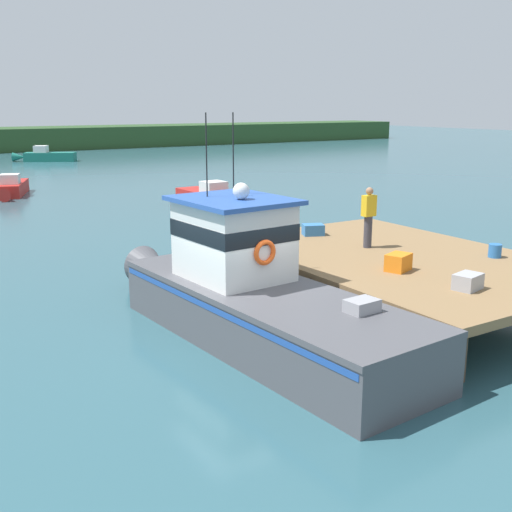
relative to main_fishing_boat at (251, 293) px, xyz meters
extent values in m
plane|color=#2D5660|center=(-0.16, 0.20, -1.01)|extent=(200.00, 200.00, 0.00)
cylinder|color=#4C3D2D|center=(2.04, -3.90, -0.51)|extent=(0.36, 0.36, 1.00)
cylinder|color=#4C3D2D|center=(2.04, 4.30, -0.51)|extent=(0.36, 0.36, 1.00)
cylinder|color=#4C3D2D|center=(7.24, 4.30, -0.51)|extent=(0.36, 0.36, 1.00)
cube|color=olive|center=(4.64, 0.20, 0.09)|extent=(6.00, 9.00, 0.20)
cube|color=#4C4C51|center=(0.04, -0.56, -0.46)|extent=(3.07, 8.16, 1.10)
cone|color=#4C4C51|center=(-0.31, 4.32, -0.46)|extent=(1.23, 1.87, 1.10)
cube|color=#234C9E|center=(0.04, -0.56, -0.01)|extent=(3.08, 8.00, 0.12)
cube|color=#4C4C51|center=(0.04, -0.56, 0.15)|extent=(3.11, 8.16, 0.12)
cube|color=silver|center=(-0.05, 0.63, 0.99)|extent=(2.05, 2.33, 1.80)
cube|color=black|center=(-0.05, 0.63, 1.31)|extent=(2.08, 2.35, 0.36)
cube|color=#2D56A8|center=(-0.05, 0.63, 1.94)|extent=(2.32, 2.65, 0.10)
sphere|color=white|center=(-0.03, 0.33, 2.17)|extent=(0.36, 0.36, 0.36)
cylinder|color=black|center=(-0.43, 1.11, 2.89)|extent=(0.03, 0.03, 1.80)
cylinder|color=black|center=(0.27, 1.16, 2.89)|extent=(0.03, 0.03, 1.80)
cube|color=#939399|center=(0.75, -2.72, 0.27)|extent=(0.63, 0.48, 0.36)
torus|color=orange|center=(-0.16, -3.39, 0.15)|extent=(0.60, 0.60, 0.12)
torus|color=#EA5119|center=(0.04, -0.50, 0.99)|extent=(0.55, 0.14, 0.54)
cube|color=orange|center=(3.51, -0.85, 0.39)|extent=(0.72, 0.62, 0.40)
cube|color=#3370B2|center=(4.31, 3.47, 0.35)|extent=(0.72, 0.63, 0.32)
cube|color=#9E9EA3|center=(3.65, -2.73, 0.36)|extent=(0.68, 0.56, 0.33)
cylinder|color=#2866B2|center=(6.51, -1.20, 0.36)|extent=(0.32, 0.32, 0.34)
cylinder|color=#383842|center=(4.55, 1.37, 0.62)|extent=(0.22, 0.22, 0.86)
cube|color=gold|center=(4.55, 1.37, 1.33)|extent=(0.36, 0.22, 0.56)
sphere|color=#9E7051|center=(4.55, 1.37, 1.72)|extent=(0.20, 0.20, 0.20)
cube|color=red|center=(7.64, 16.55, -0.63)|extent=(1.44, 4.18, 0.75)
cone|color=red|center=(7.72, 13.96, -0.63)|extent=(0.78, 1.06, 0.75)
cube|color=silver|center=(7.66, 15.83, 0.03)|extent=(1.08, 1.07, 0.56)
cube|color=red|center=(0.39, 26.01, -0.66)|extent=(2.48, 4.03, 0.70)
cone|color=red|center=(-0.44, 23.75, -0.66)|extent=(0.99, 1.14, 0.70)
cube|color=silver|center=(0.16, 25.38, -0.05)|extent=(1.25, 1.24, 0.52)
cube|color=#196B5B|center=(7.70, 46.12, -0.61)|extent=(4.45, 3.30, 0.79)
cone|color=#196B5B|center=(5.33, 47.43, -0.61)|extent=(1.33, 1.21, 0.79)
cube|color=silver|center=(7.03, 46.49, 0.08)|extent=(1.48, 1.49, 0.59)
sphere|color=#EA5B19|center=(6.74, 8.43, -0.81)|extent=(0.38, 0.38, 0.38)
sphere|color=silver|center=(10.21, 6.52, -0.81)|extent=(0.39, 0.39, 0.39)
camera|label=1|loc=(-6.86, -11.11, 3.98)|focal=44.34mm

